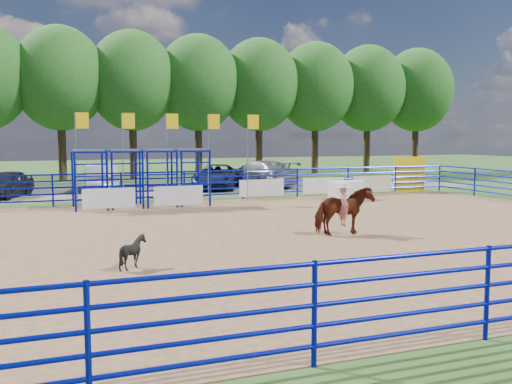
# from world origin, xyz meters

# --- Properties ---
(ground) EXTENTS (120.00, 120.00, 0.00)m
(ground) POSITION_xyz_m (0.00, 0.00, 0.00)
(ground) COLOR #3A5D25
(ground) RESTS_ON ground
(arena_dirt) EXTENTS (30.00, 20.00, 0.02)m
(arena_dirt) POSITION_xyz_m (0.00, 0.00, 0.01)
(arena_dirt) COLOR #8F6847
(arena_dirt) RESTS_ON ground
(gravel_strip) EXTENTS (40.00, 10.00, 0.01)m
(gravel_strip) POSITION_xyz_m (0.00, 17.00, 0.01)
(gravel_strip) COLOR slate
(gravel_strip) RESTS_ON ground
(announcer_table) EXTENTS (1.80, 1.00, 0.91)m
(announcer_table) POSITION_xyz_m (7.74, 7.92, 0.48)
(announcer_table) COLOR white
(announcer_table) RESTS_ON arena_dirt
(horse_and_rider) EXTENTS (1.86, 0.89, 2.28)m
(horse_and_rider) POSITION_xyz_m (2.56, -0.95, 0.87)
(horse_and_rider) COLOR #612613
(horse_and_rider) RESTS_ON arena_dirt
(calf) EXTENTS (0.75, 0.67, 0.81)m
(calf) POSITION_xyz_m (-4.46, -3.24, 0.42)
(calf) COLOR black
(calf) RESTS_ON arena_dirt
(car_a) EXTENTS (3.10, 4.45, 1.41)m
(car_a) POSITION_xyz_m (-8.21, 15.11, 0.71)
(car_a) COLOR black
(car_a) RESTS_ON gravel_strip
(car_b) EXTENTS (1.84, 4.81, 1.57)m
(car_b) POSITION_xyz_m (-3.35, 16.09, 0.79)
(car_b) COLOR #92949A
(car_b) RESTS_ON gravel_strip
(car_c) EXTENTS (4.38, 5.75, 1.45)m
(car_c) POSITION_xyz_m (3.39, 15.82, 0.74)
(car_c) COLOR #161B38
(car_c) RESTS_ON gravel_strip
(car_d) EXTENTS (3.86, 6.09, 1.64)m
(car_d) POSITION_xyz_m (6.27, 16.26, 0.83)
(car_d) COLOR slate
(car_d) RESTS_ON gravel_strip
(perimeter_fence) EXTENTS (30.10, 20.10, 1.50)m
(perimeter_fence) POSITION_xyz_m (0.00, 0.00, 0.75)
(perimeter_fence) COLOR #0710A4
(perimeter_fence) RESTS_ON ground
(chute_assembly) EXTENTS (19.32, 2.41, 4.20)m
(chute_assembly) POSITION_xyz_m (-1.90, 8.84, 1.26)
(chute_assembly) COLOR #0710A4
(chute_assembly) RESTS_ON ground
(treeline) EXTENTS (56.40, 6.40, 11.24)m
(treeline) POSITION_xyz_m (0.00, 26.00, 7.53)
(treeline) COLOR #3F2B19
(treeline) RESTS_ON ground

